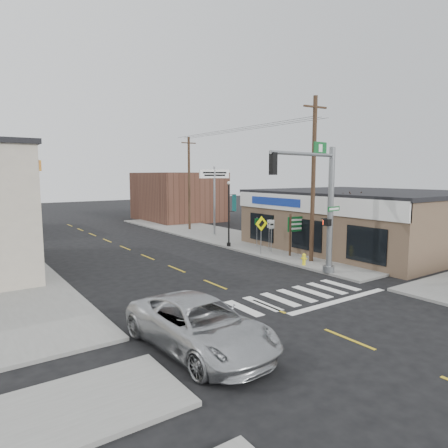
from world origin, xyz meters
TOP-DOWN VIEW (x-y plane):
  - ground at (0.00, 0.00)m, footprint 140.00×140.00m
  - sidewalk_right at (9.00, 13.00)m, footprint 6.00×38.00m
  - center_line at (0.00, 8.00)m, footprint 0.12×56.00m
  - crosswalk at (0.00, 0.40)m, footprint 11.00×2.20m
  - thrift_store at (14.50, 6.00)m, footprint 12.00×14.00m
  - bldg_distant_right at (12.00, 30.00)m, footprint 8.00×10.00m
  - suv at (-4.43, -1.84)m, footprint 3.00×5.83m
  - traffic_signal_pole at (5.38, 2.17)m, footprint 5.44×0.40m
  - guide_sign at (8.20, 6.53)m, footprint 1.56×0.13m
  - fire_hydrant at (6.30, 4.09)m, footprint 0.22×0.22m
  - ped_crossing_sign at (6.30, 7.96)m, footprint 0.99×0.07m
  - lamp_post at (6.36, 11.65)m, footprint 0.62×0.49m
  - dance_center_sign at (8.67, 17.14)m, footprint 2.80×0.18m
  - bare_tree at (10.13, 3.60)m, footprint 2.47×2.47m
  - shrub_front at (9.58, 2.87)m, footprint 1.25×1.25m
  - shrub_back at (10.34, 9.33)m, footprint 1.06×1.06m
  - utility_pole_near at (7.50, 4.64)m, footprint 1.71×0.26m
  - utility_pole_far at (8.58, 21.38)m, footprint 1.53×0.23m

SIDE VIEW (x-z plane):
  - ground at x=0.00m, z-range 0.00..0.00m
  - center_line at x=0.00m, z-range 0.00..0.01m
  - crosswalk at x=0.00m, z-range 0.00..0.01m
  - sidewalk_right at x=9.00m, z-range 0.00..0.13m
  - fire_hydrant at x=6.30m, z-range 0.16..0.86m
  - shrub_back at x=10.34m, z-range 0.13..0.93m
  - shrub_front at x=9.58m, z-range 0.13..1.07m
  - suv at x=-4.43m, z-range 0.00..1.57m
  - ped_crossing_sign at x=6.30m, z-range 0.61..3.16m
  - guide_sign at x=8.20m, z-range 0.54..3.27m
  - thrift_store at x=14.50m, z-range 0.00..4.00m
  - bldg_distant_right at x=12.00m, z-range 0.00..5.60m
  - lamp_post at x=6.36m, z-range 0.52..5.29m
  - bare_tree at x=10.13m, z-range 1.55..6.48m
  - traffic_signal_pole at x=5.38m, z-range 0.78..7.67m
  - utility_pole_far at x=8.58m, z-range 0.24..9.03m
  - dance_center_sign at x=8.67m, z-range 1.70..7.65m
  - utility_pole_near at x=7.50m, z-range 0.26..10.09m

